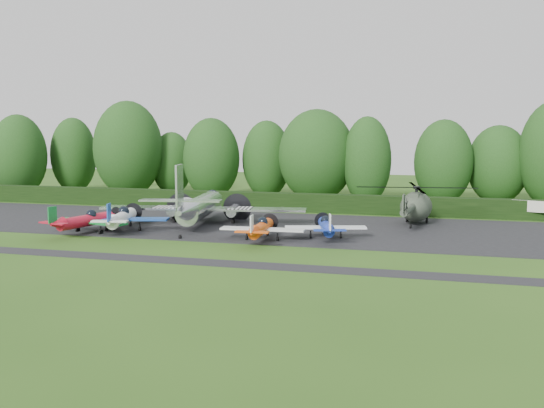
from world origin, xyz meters
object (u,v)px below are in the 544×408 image
(transport_plane, at_px, (200,207))
(sign_board, at_px, (531,207))
(light_plane_orange, at_px, (261,228))
(helicopter, at_px, (416,204))
(light_plane_white, at_px, (122,218))
(light_plane_blue, at_px, (326,226))
(light_plane_red, at_px, (86,220))

(transport_plane, height_order, sign_board, transport_plane)
(light_plane_orange, distance_m, helicopter, 17.08)
(transport_plane, xyz_separation_m, light_plane_white, (-5.20, -5.23, -0.51))
(light_plane_orange, bearing_deg, light_plane_blue, 29.99)
(light_plane_red, height_order, light_plane_orange, light_plane_red)
(light_plane_orange, relative_size, light_plane_blue, 1.02)
(transport_plane, distance_m, helicopter, 20.50)
(light_plane_white, distance_m, sign_board, 39.26)
(light_plane_white, bearing_deg, helicopter, 38.01)
(light_plane_white, relative_size, light_plane_orange, 1.15)
(light_plane_blue, bearing_deg, light_plane_orange, -138.84)
(light_plane_blue, distance_m, helicopter, 12.17)
(light_plane_red, bearing_deg, helicopter, 11.56)
(transport_plane, bearing_deg, light_plane_red, -129.18)
(transport_plane, bearing_deg, light_plane_white, -126.18)
(light_plane_white, height_order, sign_board, light_plane_white)
(light_plane_blue, height_order, sign_board, light_plane_blue)
(transport_plane, relative_size, helicopter, 1.50)
(transport_plane, xyz_separation_m, light_plane_orange, (7.91, -6.50, -0.67))
(transport_plane, relative_size, light_plane_red, 2.56)
(light_plane_white, height_order, light_plane_blue, light_plane_white)
(light_plane_blue, bearing_deg, transport_plane, 177.16)
(helicopter, relative_size, sign_board, 3.68)
(helicopter, bearing_deg, light_plane_white, -162.54)
(transport_plane, bearing_deg, helicopter, 25.37)
(transport_plane, height_order, light_plane_blue, transport_plane)
(helicopter, bearing_deg, light_plane_orange, -140.08)
(light_plane_red, distance_m, sign_board, 42.25)
(light_plane_white, distance_m, helicopter, 27.22)
(light_plane_orange, height_order, helicopter, helicopter)
(light_plane_red, height_order, light_plane_blue, light_plane_red)
(light_plane_red, relative_size, helicopter, 0.59)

